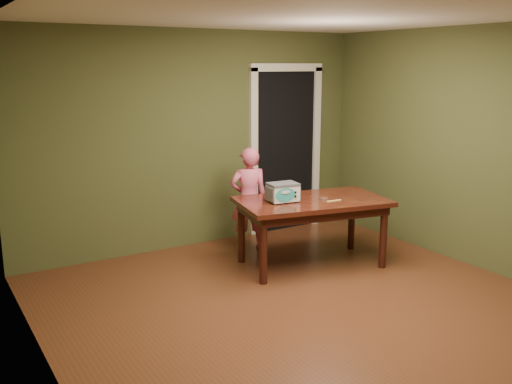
% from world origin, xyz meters
% --- Properties ---
extents(floor, '(5.00, 5.00, 0.00)m').
position_xyz_m(floor, '(0.00, 0.00, 0.00)').
color(floor, '#5B2D1A').
rests_on(floor, ground).
extents(room_shell, '(4.52, 5.02, 2.61)m').
position_xyz_m(room_shell, '(0.00, 0.00, 1.71)').
color(room_shell, '#484E29').
rests_on(room_shell, ground).
extents(doorway, '(1.10, 0.66, 2.25)m').
position_xyz_m(doorway, '(1.30, 2.78, 1.06)').
color(doorway, black).
rests_on(doorway, ground).
extents(dining_table, '(1.75, 1.20, 0.75)m').
position_xyz_m(dining_table, '(0.73, 1.13, 0.65)').
color(dining_table, '#340E0B').
rests_on(dining_table, floor).
extents(toy_oven, '(0.35, 0.26, 0.21)m').
position_xyz_m(toy_oven, '(0.39, 1.20, 0.86)').
color(toy_oven, '#4C4F54').
rests_on(toy_oven, dining_table).
extents(baking_pan, '(0.10, 0.10, 0.02)m').
position_xyz_m(baking_pan, '(0.84, 1.05, 0.76)').
color(baking_pan, silver).
rests_on(baking_pan, dining_table).
extents(spatula, '(0.18, 0.03, 0.01)m').
position_xyz_m(spatula, '(0.88, 0.94, 0.75)').
color(spatula, '#DCCC5F').
rests_on(spatula, dining_table).
extents(child, '(0.53, 0.43, 1.24)m').
position_xyz_m(child, '(0.43, 1.97, 0.62)').
color(child, '#DF5B7C').
rests_on(child, floor).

